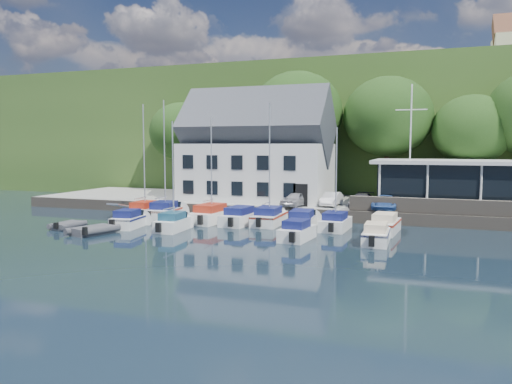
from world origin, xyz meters
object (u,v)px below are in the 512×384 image
Objects in this scene: club_pavilion at (452,184)px; boat_r1_2 at (211,166)px; car_dgrey at (362,200)px; boat_r1_1 at (165,164)px; flagpole at (410,148)px; car_blue at (385,202)px; harbor_building at (257,156)px; boat_r2_1 at (173,173)px; boat_r1_4 at (269,168)px; dinghy_1 at (93,229)px; boat_r1_6 at (336,174)px; car_white at (332,199)px; boat_r1_7 at (385,223)px; boat_r2_4 at (376,233)px; car_silver at (296,199)px; boat_r2_3 at (297,230)px; boat_r1_0 at (144,167)px; dinghy_0 at (68,224)px; boat_r1_3 at (241,215)px; boat_r2_0 at (129,218)px.

boat_r1_2 is at bearing -155.56° from club_pavilion.
boat_r1_1 is at bearing -157.29° from car_dgrey.
car_dgrey is at bearing 172.93° from flagpole.
car_dgrey is 2.23m from car_blue.
harbor_building reaches higher than boat_r2_1.
dinghy_1 is (-10.63, -8.27, -4.15)m from boat_r1_4.
car_white is at bearing 105.77° from boat_r1_6.
car_white is 0.62× the size of boat_r1_7.
boat_r1_7 is 1.17× the size of boat_r2_4.
car_silver is 0.77× the size of boat_r2_3.
club_pavilion is 2.71× the size of boat_r2_3.
boat_r1_4 is 1.07× the size of boat_r1_6.
car_dgrey is 19.16m from boat_r1_0.
boat_r1_6 reaches higher than car_blue.
boat_r1_6 reaches higher than dinghy_0.
boat_r2_1 is 10.35m from boat_r2_3.
boat_r2_4 is (7.97, -9.62, -0.95)m from car_silver.
boat_r1_2 is at bearing -159.57° from car_blue.
boat_r1_7 is (18.52, -0.62, -4.01)m from boat_r1_1.
car_dgrey is at bearing 101.04° from boat_r2_4.
dinghy_0 is at bearing 175.93° from dinghy_1.
car_silver is 0.57× the size of boat_r1_3.
boat_r1_6 is (4.49, -5.26, 2.58)m from car_silver.
boat_r1_1 is 1.12× the size of boat_r1_6.
boat_r2_1 is at bearing -44.88° from boat_r1_0.
flagpole is at bearing 10.54° from car_blue.
car_white is 0.77× the size of boat_r2_0.
boat_r1_4 is (-0.95, -4.66, 2.89)m from car_silver.
car_white is 4.91m from car_blue.
dinghy_1 is (-4.71, -3.36, -3.92)m from boat_r2_1.
car_white is (2.85, 1.48, -0.04)m from car_silver.
car_blue is 0.37× the size of flagpole.
boat_r1_2 is at bearing -159.95° from flagpole.
boat_r1_4 is (-6.50, -5.79, 2.93)m from car_dgrey.
harbor_building is 11.37m from boat_r1_0.
car_silver is 3.21m from car_white.
boat_r2_1 is at bearing -146.37° from club_pavilion.
boat_r1_6 is 1.77× the size of boat_r2_0.
boat_r1_3 is at bearing 145.95° from boat_r2_3.
dinghy_1 is at bearing -152.40° from boat_r1_6.
dinghy_1 is (-5.70, -7.97, -4.32)m from boat_r1_2.
boat_r1_7 is 1.24× the size of boat_r2_0.
boat_r2_1 reaches higher than boat_r2_3.
flagpole is (1.86, 0.37, 4.50)m from car_blue.
boat_r1_7 is 7.17m from boat_r2_3.
harbor_building reaches higher than boat_r1_4.
harbor_building is at bearing 90.27° from boat_r1_2.
club_pavilion is 29.62m from dinghy_1.
flagpole is 1.57× the size of boat_r1_3.
dinghy_0 is at bearing -160.23° from boat_r1_6.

